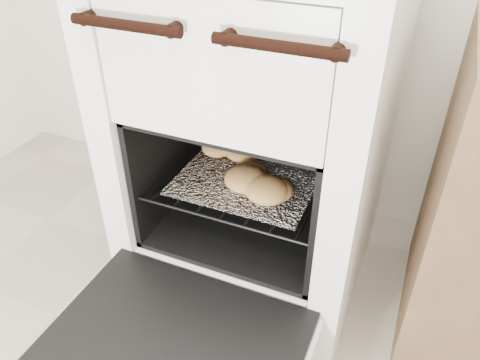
# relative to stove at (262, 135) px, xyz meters

# --- Properties ---
(stove) EXTENTS (0.64, 0.72, 0.99)m
(stove) POSITION_rel_stove_xyz_m (0.00, 0.00, 0.00)
(stove) COLOR white
(stove) RESTS_ON ground
(oven_door) EXTENTS (0.58, 0.45, 0.04)m
(oven_door) POSITION_rel_stove_xyz_m (-0.00, -0.54, -0.27)
(oven_door) COLOR black
(oven_door) RESTS_ON stove
(oven_rack) EXTENTS (0.47, 0.45, 0.01)m
(oven_rack) POSITION_rel_stove_xyz_m (0.00, -0.07, -0.09)
(oven_rack) COLOR black
(oven_rack) RESTS_ON stove
(foil_sheet) EXTENTS (0.36, 0.32, 0.01)m
(foil_sheet) POSITION_rel_stove_xyz_m (0.00, -0.09, -0.08)
(foil_sheet) COLOR white
(foil_sheet) RESTS_ON oven_rack
(baked_rolls) EXTENTS (0.36, 0.28, 0.06)m
(baked_rolls) POSITION_rel_stove_xyz_m (0.00, -0.11, -0.05)
(baked_rolls) COLOR tan
(baked_rolls) RESTS_ON foil_sheet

